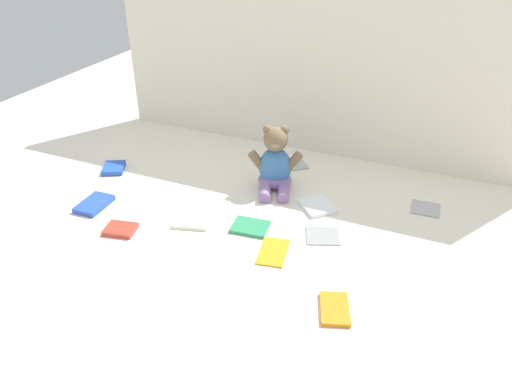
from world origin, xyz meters
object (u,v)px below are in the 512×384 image
object	(u,v)px
teddy_bear	(275,165)
book_case_4	(192,221)
book_case_0	(317,206)
book_case_6	(425,208)
book_case_7	(290,164)
book_case_3	(273,251)
book_case_10	(120,229)
book_case_2	(323,235)
book_case_5	(94,204)
book_case_1	(114,168)
book_case_9	(335,309)
book_case_8	(250,227)

from	to	relation	value
teddy_bear	book_case_4	xyz separation A→B (m)	(-0.16, -0.31, -0.08)
book_case_0	book_case_6	bearing A→B (deg)	157.95
teddy_bear	book_case_6	distance (m)	0.52
teddy_bear	book_case_7	world-z (taller)	teddy_bear
book_case_3	book_case_10	world-z (taller)	book_case_10
book_case_2	book_case_5	world-z (taller)	book_case_5
book_case_1	book_case_10	size ratio (longest dim) A/B	1.05
book_case_0	book_case_10	distance (m)	0.63
teddy_bear	book_case_3	world-z (taller)	teddy_bear
book_case_3	book_case_4	world-z (taller)	book_case_4
book_case_5	book_case_9	bearing A→B (deg)	-12.52
book_case_3	book_case_7	bearing A→B (deg)	-85.53
book_case_6	book_case_3	bearing A→B (deg)	-45.45
book_case_2	book_case_9	distance (m)	0.31
book_case_2	book_case_10	size ratio (longest dim) A/B	1.07
book_case_6	book_case_8	xyz separation A→B (m)	(-0.48, -0.33, 0.00)
teddy_bear	book_case_4	world-z (taller)	teddy_bear
book_case_1	book_case_9	distance (m)	1.03
teddy_bear	book_case_0	size ratio (longest dim) A/B	2.06
book_case_2	book_case_4	bearing A→B (deg)	171.36
book_case_6	book_case_7	bearing A→B (deg)	-106.30
book_case_9	book_case_10	distance (m)	0.70
book_case_10	book_case_0	bearing A→B (deg)	-66.34
book_case_6	book_case_8	world-z (taller)	book_case_8
teddy_bear	book_case_0	xyz separation A→B (m)	(0.18, -0.07, -0.08)
teddy_bear	book_case_5	size ratio (longest dim) A/B	1.84
book_case_0	book_case_7	bearing A→B (deg)	-97.39
book_case_7	book_case_8	distance (m)	0.45
book_case_2	book_case_5	bearing A→B (deg)	169.07
book_case_8	book_case_5	bearing A→B (deg)	-86.44
book_case_0	book_case_1	distance (m)	0.78
book_case_3	book_case_5	size ratio (longest dim) A/B	1.05
book_case_7	book_case_0	bearing A→B (deg)	178.01
book_case_9	book_case_7	bearing A→B (deg)	-81.09
teddy_bear	book_case_1	size ratio (longest dim) A/B	2.38
book_case_0	book_case_6	distance (m)	0.35
book_case_2	book_case_3	distance (m)	0.17
book_case_5	book_case_10	bearing A→B (deg)	-29.03
teddy_bear	book_case_7	distance (m)	0.20
book_case_2	book_case_8	size ratio (longest dim) A/B	0.90
book_case_1	book_case_4	world-z (taller)	book_case_1
book_case_2	book_case_10	distance (m)	0.61
book_case_5	book_case_10	size ratio (longest dim) A/B	1.35
book_case_0	book_case_7	xyz separation A→B (m)	(-0.19, 0.25, -0.00)
book_case_4	book_case_7	size ratio (longest dim) A/B	0.93
teddy_bear	book_case_2	distance (m)	0.34
book_case_5	book_case_7	xyz separation A→B (m)	(0.49, 0.53, -0.00)
book_case_6	book_case_8	size ratio (longest dim) A/B	0.82
book_case_8	teddy_bear	bearing A→B (deg)	179.29
book_case_6	book_case_10	world-z (taller)	book_case_10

